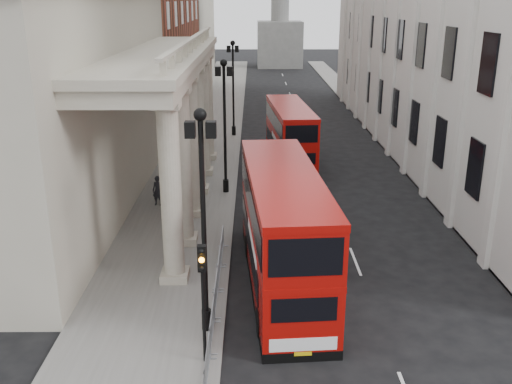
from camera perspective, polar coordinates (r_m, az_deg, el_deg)
name	(u,v)px	position (r m, az deg, el deg)	size (l,w,h in m)	color
sidewalk_west	(202,153)	(46.27, -5.44, 3.94)	(6.00, 140.00, 0.12)	slate
sidewalk_east	(406,152)	(47.72, 14.75, 3.86)	(3.00, 140.00, 0.12)	slate
kerb	(238,152)	(46.10, -1.78, 3.98)	(0.20, 140.00, 0.14)	slate
portico_building	(50,106)	(35.07, -19.90, 8.09)	(9.00, 28.00, 12.00)	#A39C88
brick_building	(141,7)	(63.64, -11.39, 17.67)	(9.00, 32.00, 22.00)	brown
west_building_far	(179,11)	(95.29, -7.68, 17.51)	(9.00, 30.00, 20.00)	#A39C88
lamp_post_south	(203,209)	(19.88, -5.31, -1.69)	(1.05, 0.44, 8.32)	black
lamp_post_mid	(225,118)	(35.29, -3.16, 7.43)	(1.05, 0.44, 8.32)	black
lamp_post_north	(233,82)	(51.06, -2.30, 10.96)	(1.05, 0.44, 8.32)	black
traffic_light	(203,283)	(18.77, -5.35, -9.03)	(0.28, 0.33, 4.30)	black
crowd_barriers	(210,343)	(20.21, -4.64, -14.83)	(0.50, 18.75, 1.10)	gray
bus_near	(283,227)	(24.26, 2.71, -3.53)	(3.67, 11.87, 5.05)	#9B0A07
bus_far	(290,134)	(42.54, 3.42, 5.81)	(3.33, 10.44, 4.43)	#AD0B07
pedestrian_a	(158,191)	(34.34, -9.79, 0.12)	(0.65, 0.43, 1.79)	#222227
pedestrian_b	(168,183)	(35.87, -8.75, 0.86)	(0.79, 0.62, 1.63)	black
pedestrian_c	(171,190)	(34.39, -8.46, 0.23)	(0.88, 0.57, 1.80)	black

